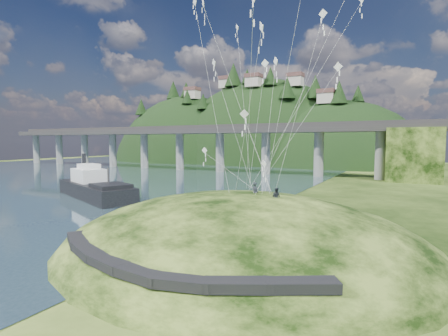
% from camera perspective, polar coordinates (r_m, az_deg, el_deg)
% --- Properties ---
extents(ground, '(320.00, 320.00, 0.00)m').
position_cam_1_polar(ground, '(35.56, -10.54, -11.75)').
color(ground, black).
rests_on(ground, ground).
extents(water, '(240.00, 240.00, 0.00)m').
position_cam_1_polar(water, '(109.73, -30.38, -1.31)').
color(water, '#334F5D').
rests_on(water, ground).
extents(grass_hill, '(36.00, 32.00, 13.00)m').
position_cam_1_polar(grass_hill, '(33.55, 2.87, -15.38)').
color(grass_hill, black).
rests_on(grass_hill, ground).
extents(footpath, '(22.29, 5.84, 0.83)m').
position_cam_1_polar(footpath, '(23.24, -11.40, -15.24)').
color(footpath, black).
rests_on(footpath, ground).
extents(bridge, '(160.00, 11.00, 15.00)m').
position_cam_1_polar(bridge, '(107.85, 1.93, 4.37)').
color(bridge, '#2D2B2B').
rests_on(bridge, ground).
extents(far_ridge, '(153.00, 70.00, 94.50)m').
position_cam_1_polar(far_ridge, '(163.24, 4.68, -1.64)').
color(far_ridge, black).
rests_on(far_ridge, ground).
extents(work_barge, '(22.25, 13.48, 7.56)m').
position_cam_1_polar(work_barge, '(64.56, -20.39, -2.92)').
color(work_barge, black).
rests_on(work_barge, ground).
extents(wooden_dock, '(13.13, 5.34, 0.93)m').
position_cam_1_polar(wooden_dock, '(40.07, -10.27, -9.28)').
color(wooden_dock, '#3E2319').
rests_on(wooden_dock, ground).
extents(kite_flyers, '(3.49, 2.04, 2.02)m').
position_cam_1_polar(kite_flyers, '(32.29, 6.97, -2.80)').
color(kite_flyers, '#23272E').
rests_on(kite_flyers, ground).
extents(kite_swarm, '(17.28, 17.75, 20.45)m').
position_cam_1_polar(kite_swarm, '(35.31, 7.85, 18.54)').
color(kite_swarm, white).
rests_on(kite_swarm, ground).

